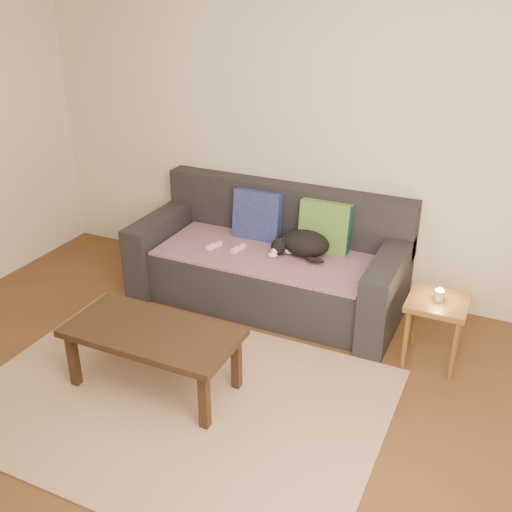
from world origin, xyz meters
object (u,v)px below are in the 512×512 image
Objects in this scene: wii_remote_a at (214,246)px; sofa at (270,264)px; side_table at (437,311)px; cat at (303,244)px; coffee_table at (153,337)px; wii_remote_b at (238,248)px.

sofa is at bearing -52.65° from wii_remote_a.
sofa is 4.38× the size of side_table.
side_table is (1.34, -0.33, 0.09)m from sofa.
cat is 0.44× the size of coffee_table.
sofa is 0.47m from wii_remote_a.
side_table is at bearing 33.62° from coffee_table.
cat reaches higher than wii_remote_b.
sofa is 1.39m from side_table.
cat reaches higher than wii_remote_a.
cat is at bearing 71.07° from coffee_table.
sofa reaches higher than coffee_table.
cat is 1.44m from coffee_table.
coffee_table is (-1.54, -1.02, -0.02)m from side_table.
sofa is at bearing -46.81° from wii_remote_b.
side_table is at bearing -4.89° from cat.
cat reaches higher than coffee_table.
wii_remote_a reaches higher than coffee_table.
cat is 0.51m from wii_remote_b.
coffee_table is (0.02, -1.23, -0.08)m from wii_remote_b.
cat is (0.27, 0.00, 0.22)m from sofa.
wii_remote_b is 1.23m from coffee_table.
sofa is at bearing 81.85° from coffee_table.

